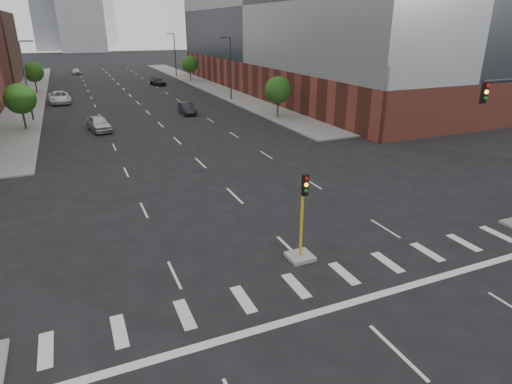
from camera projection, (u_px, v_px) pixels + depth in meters
sidewalk_left_far at (30, 94)px, 70.87m from camera, size 5.00×92.00×0.15m
sidewalk_right_far at (204, 84)px, 82.00m from camera, size 5.00×92.00×0.15m
building_right_main at (309, 23)px, 71.44m from camera, size 24.00×70.00×22.00m
median_traffic_signal at (301, 241)px, 20.55m from camera, size 1.20×1.20×4.40m
streetlight_right_a at (230, 66)px, 63.38m from camera, size 1.60×0.22×9.07m
streetlight_right_b at (175, 53)px, 93.28m from camera, size 1.60×0.22×9.07m
streetlight_left at (26, 78)px, 49.16m from camera, size 1.60×0.22×9.07m
tree_left_near at (20, 99)px, 45.26m from camera, size 3.20×3.20×4.85m
tree_left_far at (33, 72)px, 70.89m from camera, size 3.20×3.20×4.85m
tree_right_near at (278, 90)px, 51.37m from camera, size 3.20×3.20×4.85m
tree_right_far at (190, 64)px, 85.55m from camera, size 3.20×3.20×4.85m
car_near_left at (99, 123)px, 45.88m from camera, size 2.67×5.03×1.63m
car_mid_right at (187, 108)px, 54.75m from camera, size 1.66×4.39×1.43m
car_far_left at (59, 97)px, 62.26m from camera, size 3.23×6.24×1.68m
car_deep_right at (158, 82)px, 80.98m from camera, size 2.61×5.01×1.39m
car_distant at (76, 71)px, 99.28m from camera, size 2.08×4.17×1.37m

